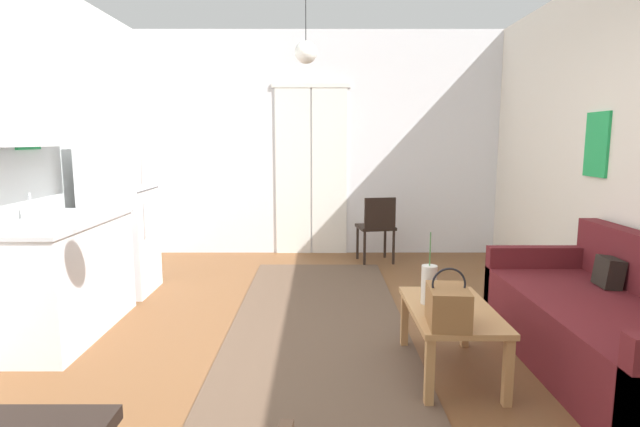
# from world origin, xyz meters

# --- Properties ---
(ground_plane) EXTENTS (5.25, 7.26, 0.10)m
(ground_plane) POSITION_xyz_m (0.00, 0.00, -0.05)
(ground_plane) COLOR brown
(wall_back) EXTENTS (4.85, 0.13, 2.86)m
(wall_back) POSITION_xyz_m (-0.00, 3.38, 1.42)
(wall_back) COLOR silver
(wall_back) RESTS_ON ground_plane
(area_rug) EXTENTS (1.40, 3.73, 0.01)m
(area_rug) POSITION_xyz_m (0.01, 0.79, 0.01)
(area_rug) COLOR brown
(area_rug) RESTS_ON ground_plane
(couch) EXTENTS (0.90, 1.95, 0.86)m
(couch) POSITION_xyz_m (1.92, -0.10, 0.28)
(couch) COLOR #5B191E
(couch) RESTS_ON ground_plane
(coffee_table) EXTENTS (0.52, 0.90, 0.43)m
(coffee_table) POSITION_xyz_m (0.86, -0.10, 0.37)
(coffee_table) COLOR #B27F4C
(coffee_table) RESTS_ON ground_plane
(bamboo_vase) EXTENTS (0.10, 0.10, 0.47)m
(bamboo_vase) POSITION_xyz_m (0.73, -0.02, 0.56)
(bamboo_vase) COLOR beige
(bamboo_vase) RESTS_ON coffee_table
(handbag) EXTENTS (0.25, 0.32, 0.34)m
(handbag) POSITION_xyz_m (0.75, -0.40, 0.55)
(handbag) COLOR brown
(handbag) RESTS_ON coffee_table
(refrigerator) EXTENTS (0.58, 0.60, 1.55)m
(refrigerator) POSITION_xyz_m (-1.91, 1.61, 0.78)
(refrigerator) COLOR white
(refrigerator) RESTS_ON ground_plane
(kitchen_counter) EXTENTS (0.63, 1.32, 2.01)m
(kitchen_counter) POSITION_xyz_m (-1.98, 0.55, 0.75)
(kitchen_counter) COLOR silver
(kitchen_counter) RESTS_ON ground_plane
(accent_chair) EXTENTS (0.48, 0.47, 0.81)m
(accent_chair) POSITION_xyz_m (0.71, 2.79, 0.47)
(accent_chair) COLOR black
(accent_chair) RESTS_ON ground_plane
(pendant_lamp_far) EXTENTS (0.21, 0.21, 0.67)m
(pendant_lamp_far) POSITION_xyz_m (-0.11, 1.68, 2.30)
(pendant_lamp_far) COLOR black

